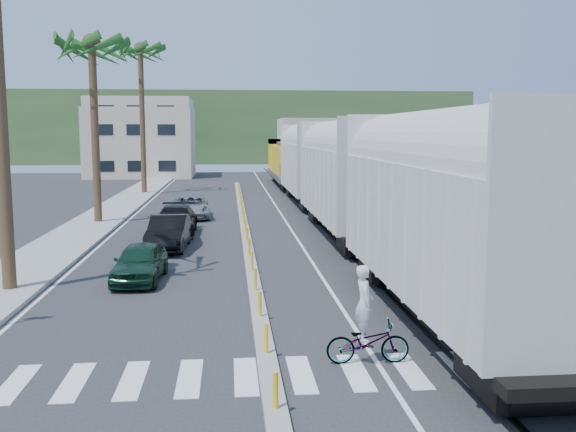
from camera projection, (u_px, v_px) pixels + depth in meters
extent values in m
plane|color=#28282B|center=(264.00, 345.00, 15.80)|extent=(140.00, 140.00, 0.00)
cube|color=gray|center=(105.00, 216.00, 39.70)|extent=(3.00, 90.00, 0.15)
cube|color=black|center=(304.00, 209.00, 43.83)|extent=(0.12, 100.00, 0.06)
cube|color=black|center=(325.00, 208.00, 43.97)|extent=(0.12, 100.00, 0.06)
cube|color=gray|center=(244.00, 226.00, 35.54)|extent=(0.45, 60.00, 0.15)
cylinder|color=yellow|center=(276.00, 390.00, 11.79)|extent=(0.10, 0.10, 0.70)
cylinder|color=yellow|center=(266.00, 338.00, 14.75)|extent=(0.10, 0.10, 0.70)
cylinder|color=yellow|center=(260.00, 304.00, 17.71)|extent=(0.10, 0.10, 0.70)
cylinder|color=yellow|center=(255.00, 279.00, 20.67)|extent=(0.10, 0.10, 0.70)
cylinder|color=yellow|center=(252.00, 261.00, 23.64)|extent=(0.10, 0.10, 0.70)
cylinder|color=yellow|center=(249.00, 247.00, 26.60)|extent=(0.10, 0.10, 0.70)
cylinder|color=yellow|center=(247.00, 235.00, 29.56)|extent=(0.10, 0.10, 0.70)
cylinder|color=yellow|center=(246.00, 226.00, 32.52)|extent=(0.10, 0.10, 0.70)
cylinder|color=yellow|center=(244.00, 218.00, 35.48)|extent=(0.10, 0.10, 0.70)
cylinder|color=yellow|center=(243.00, 211.00, 38.45)|extent=(0.10, 0.10, 0.70)
cylinder|color=yellow|center=(242.00, 206.00, 41.41)|extent=(0.10, 0.10, 0.70)
cylinder|color=yellow|center=(241.00, 201.00, 44.37)|extent=(0.10, 0.10, 0.70)
cylinder|color=yellow|center=(240.00, 197.00, 47.33)|extent=(0.10, 0.10, 0.70)
cylinder|color=yellow|center=(239.00, 193.00, 50.29)|extent=(0.10, 0.10, 0.70)
cylinder|color=yellow|center=(239.00, 189.00, 53.26)|extent=(0.10, 0.10, 0.70)
cylinder|color=yellow|center=(238.00, 186.00, 56.22)|extent=(0.10, 0.10, 0.70)
cube|color=silver|center=(269.00, 375.00, 13.83)|extent=(14.00, 2.20, 0.01)
cube|color=silver|center=(133.00, 217.00, 39.87)|extent=(0.12, 90.00, 0.01)
cube|color=silver|center=(282.00, 215.00, 40.71)|extent=(0.12, 90.00, 0.01)
cube|color=beige|center=(445.00, 226.00, 17.30)|extent=(3.00, 12.88, 3.40)
cylinder|color=beige|center=(447.00, 163.00, 17.08)|extent=(2.90, 12.58, 2.90)
cube|color=black|center=(443.00, 305.00, 17.59)|extent=(2.60, 12.88, 1.00)
cube|color=beige|center=(345.00, 183.00, 32.11)|extent=(3.00, 12.88, 3.40)
cylinder|color=beige|center=(346.00, 149.00, 31.89)|extent=(2.90, 12.58, 2.90)
cube|color=black|center=(345.00, 226.00, 32.40)|extent=(2.60, 12.88, 1.00)
cube|color=beige|center=(308.00, 167.00, 46.92)|extent=(3.00, 12.88, 3.40)
cylinder|color=beige|center=(308.00, 144.00, 46.70)|extent=(2.90, 12.58, 2.90)
cube|color=black|center=(308.00, 197.00, 47.21)|extent=(2.60, 12.88, 1.00)
cube|color=#4C4C4F|center=(288.00, 175.00, 62.94)|extent=(3.00, 17.00, 0.50)
cube|color=orange|center=(289.00, 160.00, 61.75)|extent=(2.70, 12.24, 2.60)
cube|color=orange|center=(283.00, 154.00, 68.40)|extent=(3.00, 3.74, 3.20)
cube|color=black|center=(288.00, 181.00, 63.01)|extent=(2.60, 13.60, 0.90)
cylinder|color=brown|center=(0.00, 123.00, 20.28)|extent=(0.44, 0.44, 11.00)
cylinder|color=brown|center=(95.00, 136.00, 36.12)|extent=(0.44, 0.44, 10.00)
sphere|color=#1A5119|center=(92.00, 42.00, 35.45)|extent=(3.20, 3.20, 3.20)
cylinder|color=brown|center=(142.00, 123.00, 53.79)|extent=(0.44, 0.44, 12.00)
sphere|color=#1A5119|center=(140.00, 48.00, 52.99)|extent=(3.20, 3.20, 3.20)
cube|color=beige|center=(142.00, 143.00, 75.50)|extent=(12.00, 10.00, 8.00)
cube|color=beige|center=(142.00, 134.00, 90.98)|extent=(14.00, 12.00, 10.00)
cube|color=beige|center=(325.00, 145.00, 85.56)|extent=(12.00, 10.00, 7.00)
cube|color=#385628|center=(233.00, 128.00, 113.76)|extent=(80.00, 20.00, 12.00)
imported|color=#103222|center=(140.00, 262.00, 22.53)|extent=(2.01, 4.13, 1.35)
imported|color=black|center=(169.00, 233.00, 28.66)|extent=(1.99, 4.71, 1.50)
imported|color=black|center=(175.00, 221.00, 32.72)|extent=(2.07, 5.09, 1.48)
imported|color=#9C9EA1|center=(191.00, 207.00, 39.25)|extent=(2.90, 5.13, 1.34)
imported|color=#9EA0A5|center=(368.00, 342.00, 14.50)|extent=(0.76, 1.92, 0.99)
imported|color=silver|center=(364.00, 303.00, 14.37)|extent=(0.65, 0.45, 1.72)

